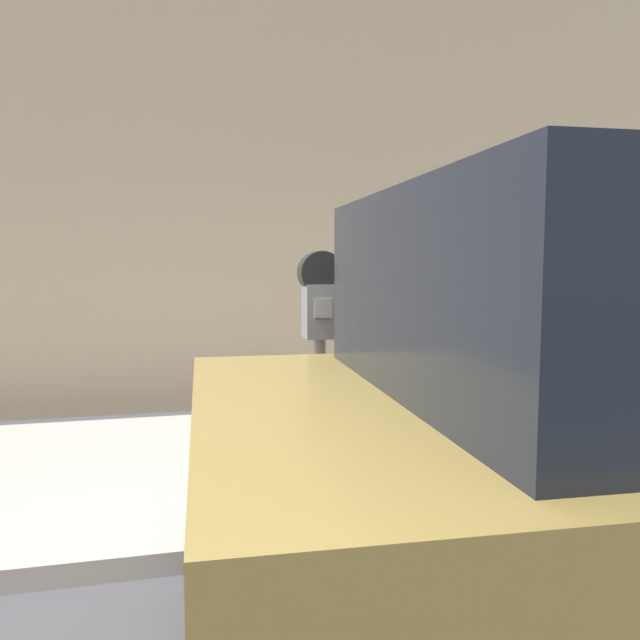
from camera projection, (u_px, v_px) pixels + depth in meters
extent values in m
cube|color=#ADAAA3|center=(287.00, 463.00, 4.62)|extent=(24.00, 2.80, 0.12)
cube|color=tan|center=(246.00, 87.00, 6.46)|extent=(24.00, 0.30, 6.69)
cylinder|color=gray|center=(320.00, 430.00, 3.41)|extent=(0.06, 0.06, 1.01)
cube|color=slate|center=(320.00, 311.00, 3.35)|extent=(0.17, 0.15, 0.29)
cube|color=gray|center=(324.00, 308.00, 3.27)|extent=(0.10, 0.01, 0.10)
cylinder|color=black|center=(320.00, 272.00, 3.33)|extent=(0.23, 0.12, 0.23)
cylinder|color=black|center=(395.00, 517.00, 3.05)|extent=(0.61, 0.25, 0.60)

